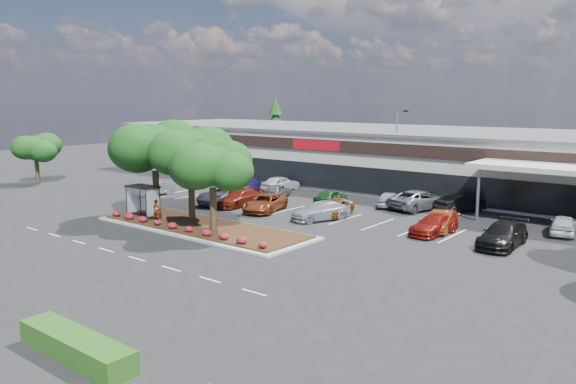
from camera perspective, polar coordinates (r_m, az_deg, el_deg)
The scene contains 31 objects.
ground at distance 38.47m, azimuth -11.00°, elevation -5.17°, with size 160.00×160.00×0.00m, color black.
retail_store at distance 64.81m, azimuth 12.42°, elevation 3.52°, with size 80.40×25.20×6.25m.
landscape_island at distance 42.47m, azimuth -8.65°, elevation -3.54°, with size 18.00×6.00×0.26m.
lane_markings at distance 45.78m, azimuth -1.14°, elevation -2.64°, with size 33.12×20.06×0.01m.
shrub_row at distance 41.03m, azimuth -10.82°, elevation -3.51°, with size 17.00×0.80×0.50m, color maroon, non-canonical shape.
bus_shelter at distance 45.56m, azimuth -14.40°, elevation -0.06°, with size 2.75×1.55×2.59m.
island_tree_west at distance 46.62m, azimuth -13.34°, elevation 2.56°, with size 7.20×7.20×7.89m, color #10330F, non-canonical shape.
island_tree_mid at distance 44.42m, azimuth -9.83°, elevation 1.97°, with size 6.60×6.60×7.32m, color #10330F, non-canonical shape.
island_tree_east at distance 40.56m, azimuth -7.64°, elevation 0.74°, with size 5.80×5.80×6.50m, color #10330F, non-canonical shape.
hedge_south_east at distance 23.16m, azimuth -20.73°, elevation -14.43°, with size 6.00×1.30×0.90m, color #18430E.
tree_west_far at distance 70.55m, azimuth -24.19°, elevation 3.09°, with size 4.80×4.80×5.61m, color #10330F, non-canonical shape.
conifer_north_west at distance 91.33m, azimuth -1.27°, elevation 6.55°, with size 4.40×4.40×10.00m, color #10330F.
person_waiting at distance 44.44m, azimuth -13.21°, elevation -1.82°, with size 0.62×0.40×1.69m, color #594C47.
light_pole at distance 58.95m, azimuth 11.01°, elevation 3.61°, with size 1.43×0.59×8.60m.
car_0 at distance 57.91m, azimuth -13.47°, elevation 0.34°, with size 1.46×4.18×1.38m, color slate.
car_1 at distance 52.27m, azimuth -6.49°, elevation -0.25°, with size 2.80×6.07×1.69m, color #55555C.
car_2 at distance 50.93m, azimuth -4.99°, elevation -0.59°, with size 2.09×5.13×1.49m, color #641B0E.
car_3 at distance 48.29m, azimuth -2.36°, elevation -1.13°, with size 2.44×5.30×1.47m, color brown.
car_4 at distance 46.54m, azimuth 4.95°, elevation -1.53°, with size 1.79×4.45×1.52m, color brown.
car_5 at distance 44.99m, azimuth 3.34°, elevation -1.93°, with size 2.05×5.04×1.46m, color #999FA3.
car_6 at distance 41.51m, azimuth 14.61°, elevation -3.25°, with size 1.93×4.75×1.38m, color maroon.
car_7 at distance 42.77m, azimuth 15.32°, elevation -2.85°, with size 1.54×4.42×1.46m, color #6B2A0C.
car_8 at distance 39.46m, azimuth 20.98°, elevation -4.08°, with size 2.21×5.45×1.58m, color black.
car_9 at distance 59.01m, azimuth -4.14°, elevation 0.81°, with size 2.12×5.23×1.52m, color navy.
car_10 at distance 59.23m, azimuth -0.76°, elevation 0.89°, with size 1.86×4.63×1.58m, color silver.
car_11 at distance 54.86m, azimuth -1.09°, elevation 0.11°, with size 1.65×4.10×1.40m, color #4F4E55.
car_12 at distance 51.18m, azimuth 4.36°, elevation -0.55°, with size 1.74×4.32×1.47m, color #184B20.
car_13 at distance 50.51m, azimuth 13.29°, elevation -0.78°, with size 2.83×6.13×1.70m, color slate.
car_14 at distance 51.26m, azimuth 10.25°, elevation -0.71°, with size 1.64×4.07×1.39m, color #999FA4.
car_15 at distance 50.43m, azimuth 17.18°, elevation -1.06°, with size 1.62×4.65×1.53m, color black.
car_16 at distance 44.65m, azimuth 26.18°, elevation -3.00°, with size 1.69×4.19×1.43m, color silver.
Camera 1 is at (28.53, -23.96, 9.58)m, focal length 35.00 mm.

